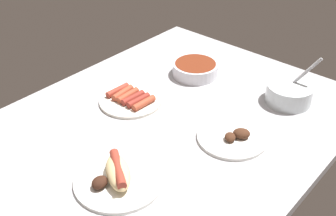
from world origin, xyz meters
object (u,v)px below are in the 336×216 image
object	(u,v)px
bowl_coleslaw	(289,92)
plate_sausages	(131,99)
plate_grilled_meat	(233,137)
plate_hotdog_assembled	(118,176)
bowl_chili	(195,68)

from	to	relation	value
bowl_coleslaw	plate_sausages	bearing A→B (deg)	131.32
bowl_coleslaw	plate_grilled_meat	distance (cm)	28.62
plate_hotdog_assembled	plate_grilled_meat	xyz separation A→B (cm)	(33.77, -12.14, -1.07)
bowl_coleslaw	bowl_chili	bearing A→B (deg)	99.90
bowl_coleslaw	bowl_chili	distance (cm)	34.34
plate_hotdog_assembled	bowl_coleslaw	bearing A→B (deg)	-13.24
bowl_chili	plate_sausages	xyz separation A→B (cm)	(-28.02, 4.77, -1.50)
bowl_coleslaw	plate_hotdog_assembled	bearing A→B (deg)	166.76
plate_sausages	plate_hotdog_assembled	bearing A→B (deg)	-139.66
plate_hotdog_assembled	plate_sausages	world-z (taller)	plate_hotdog_assembled
plate_hotdog_assembled	plate_sausages	distance (cm)	37.04
plate_hotdog_assembled	bowl_chili	world-z (taller)	plate_hotdog_assembled
bowl_coleslaw	plate_sausages	xyz separation A→B (cm)	(-33.93, 38.59, -2.40)
plate_hotdog_assembled	bowl_chili	bearing A→B (deg)	18.84
plate_hotdog_assembled	plate_grilled_meat	size ratio (longest dim) A/B	1.13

